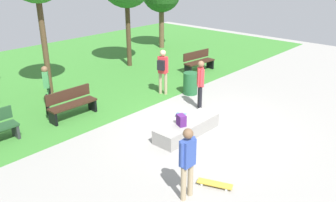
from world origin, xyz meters
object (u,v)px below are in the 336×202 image
(skateboard_by_ledge, at_px, (215,184))
(skateboard_spare, at_px, (188,116))
(skater_watching, at_px, (200,81))
(park_bench_near_path, at_px, (198,61))
(cyclist_on_bicycle, at_px, (47,91))
(skater_performing_trick, at_px, (187,159))
(trash_bin, at_px, (190,83))
(pedestrian_with_backpack, at_px, (163,68))
(backpack_on_ledge, at_px, (181,120))
(concrete_ledge, at_px, (187,128))
(park_bench_center_lawn, at_px, (71,103))

(skateboard_by_ledge, bearing_deg, skateboard_spare, 48.29)
(skater_watching, relative_size, park_bench_near_path, 1.02)
(cyclist_on_bicycle, bearing_deg, skater_watching, -48.24)
(skater_performing_trick, height_order, trash_bin, skater_performing_trick)
(cyclist_on_bicycle, bearing_deg, pedestrian_with_backpack, -28.95)
(skater_watching, xyz_separation_m, skateboard_spare, (-0.86, -0.20, -0.92))
(park_bench_near_path, bearing_deg, pedestrian_with_backpack, -165.89)
(backpack_on_ledge, height_order, skateboard_by_ledge, backpack_on_ledge)
(concrete_ledge, height_order, cyclist_on_bicycle, cyclist_on_bicycle)
(skater_watching, bearing_deg, skateboard_spare, -167.17)
(cyclist_on_bicycle, bearing_deg, skateboard_by_ledge, -89.21)
(park_bench_center_lawn, bearing_deg, park_bench_near_path, 0.54)
(skater_performing_trick, relative_size, park_bench_near_path, 1.00)
(trash_bin, height_order, cyclist_on_bicycle, cyclist_on_bicycle)
(backpack_on_ledge, xyz_separation_m, pedestrian_with_backpack, (2.27, 2.82, 0.46))
(park_bench_center_lawn, bearing_deg, skateboard_spare, -48.85)
(park_bench_center_lawn, relative_size, trash_bin, 1.92)
(concrete_ledge, xyz_separation_m, cyclist_on_bicycle, (-1.64, 4.79, 0.43))
(skater_watching, xyz_separation_m, cyclist_on_bicycle, (-3.45, 3.87, -0.35))
(skateboard_by_ledge, height_order, cyclist_on_bicycle, cyclist_on_bicycle)
(skater_performing_trick, distance_m, cyclist_on_bicycle, 6.68)
(skater_watching, relative_size, cyclist_on_bicycle, 1.08)
(skater_performing_trick, xyz_separation_m, park_bench_center_lawn, (0.75, 5.40, -0.47))
(skateboard_spare, height_order, cyclist_on_bicycle, cyclist_on_bicycle)
(skater_watching, distance_m, skateboard_by_ledge, 4.59)
(skateboard_by_ledge, bearing_deg, skater_watching, 41.72)
(park_bench_near_path, bearing_deg, skateboard_by_ledge, -140.03)
(backpack_on_ledge, bearing_deg, skater_watching, -42.27)
(park_bench_near_path, bearing_deg, backpack_on_ledge, -146.66)
(park_bench_center_lawn, xyz_separation_m, trash_bin, (4.22, -1.51, -0.06))
(backpack_on_ledge, relative_size, pedestrian_with_backpack, 0.19)
(backpack_on_ledge, distance_m, skater_performing_trick, 2.71)
(skater_watching, distance_m, park_bench_center_lawn, 4.28)
(park_bench_center_lawn, xyz_separation_m, cyclist_on_bicycle, (-0.12, 1.24, 0.15))
(skater_watching, height_order, skateboard_by_ledge, skater_watching)
(skateboard_by_ledge, relative_size, trash_bin, 0.98)
(park_bench_near_path, bearing_deg, skateboard_spare, -146.03)
(skateboard_spare, bearing_deg, concrete_ledge, -142.68)
(park_bench_center_lawn, relative_size, park_bench_near_path, 0.98)
(skater_watching, height_order, park_bench_near_path, skater_watching)
(pedestrian_with_backpack, bearing_deg, skater_performing_trick, -132.41)
(park_bench_near_path, xyz_separation_m, pedestrian_with_backpack, (-3.27, -0.82, 0.54))
(concrete_ledge, distance_m, cyclist_on_bicycle, 5.08)
(skater_watching, bearing_deg, cyclist_on_bicycle, 131.76)
(skateboard_by_ledge, relative_size, pedestrian_with_backpack, 0.48)
(park_bench_center_lawn, distance_m, park_bench_near_path, 6.76)
(skateboard_by_ledge, relative_size, park_bench_center_lawn, 0.51)
(backpack_on_ledge, height_order, pedestrian_with_backpack, pedestrian_with_backpack)
(skateboard_by_ledge, xyz_separation_m, park_bench_near_path, (6.78, 5.69, 0.42))
(park_bench_near_path, height_order, cyclist_on_bicycle, cyclist_on_bicycle)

